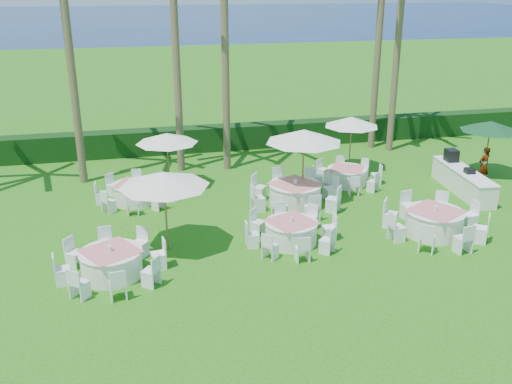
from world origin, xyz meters
TOP-DOWN VIEW (x-y plane):
  - ground at (0.00, 0.00)m, footprint 120.00×120.00m
  - hedge at (0.00, 12.00)m, footprint 34.00×1.00m
  - ocean at (0.00, 102.00)m, footprint 260.00×260.00m
  - banquet_table_a at (-5.37, -0.19)m, footprint 3.16×3.16m
  - banquet_table_b at (0.29, 0.72)m, footprint 3.00×3.00m
  - banquet_table_c at (5.15, 0.29)m, footprint 3.41×3.41m
  - banquet_table_d at (-4.51, 5.58)m, footprint 2.98×2.98m
  - banquet_table_e at (1.36, 3.84)m, footprint 3.49×3.49m
  - banquet_table_f at (4.15, 5.58)m, footprint 2.88×2.88m
  - umbrella_a at (-3.66, 1.14)m, footprint 2.80×2.80m
  - umbrella_b at (1.79, 4.27)m, footprint 2.91×2.91m
  - umbrella_c at (-3.10, 6.88)m, footprint 2.50×2.50m
  - umbrella_d at (4.95, 7.33)m, footprint 2.40×2.40m
  - umbrella_green at (10.45, 5.36)m, footprint 2.53×2.53m
  - buffet_table at (8.34, 3.73)m, footprint 1.22×4.10m
  - staff_person at (9.75, 4.46)m, footprint 0.65×0.52m
  - palm_a at (-6.56, 8.46)m, footprint 4.11×4.40m
  - palm_b at (-2.36, 9.13)m, footprint 4.37×4.24m
  - palm_c at (-0.31, 8.84)m, footprint 4.40×3.97m
  - palm_d at (7.47, 10.62)m, footprint 4.27×4.36m
  - palm_e at (8.13, 9.90)m, footprint 4.18×4.39m

SIDE VIEW (x-z plane):
  - ground at x=0.00m, z-range 0.00..0.00m
  - ocean at x=0.00m, z-range 0.00..0.00m
  - banquet_table_f at x=4.15m, z-range -0.06..0.82m
  - banquet_table_d at x=-4.51m, z-range -0.06..0.85m
  - banquet_table_b at x=0.29m, z-range -0.06..0.86m
  - banquet_table_a at x=-5.37m, z-range -0.06..0.89m
  - banquet_table_c at x=5.15m, z-range -0.06..0.96m
  - banquet_table_e at x=1.36m, z-range -0.06..0.98m
  - buffet_table at x=8.34m, z-range -0.22..1.22m
  - hedge at x=0.00m, z-range 0.00..1.20m
  - staff_person at x=9.75m, z-range 0.00..1.57m
  - umbrella_c at x=-3.10m, z-range 0.95..3.26m
  - umbrella_green at x=10.45m, z-range 1.00..3.41m
  - umbrella_d at x=4.95m, z-range 1.01..3.46m
  - umbrella_a at x=-3.66m, z-range 1.07..3.67m
  - umbrella_b at x=1.79m, z-range 1.16..3.99m
  - palm_d at x=7.47m, z-range 0.45..8.83m
  - palm_b at x=-2.36m, z-range 0.46..9.36m
  - palm_e at x=8.13m, z-range 0.47..10.08m
  - palm_c at x=-0.31m, z-range 0.47..10.40m
  - palm_a at x=-6.56m, z-range 0.47..10.43m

